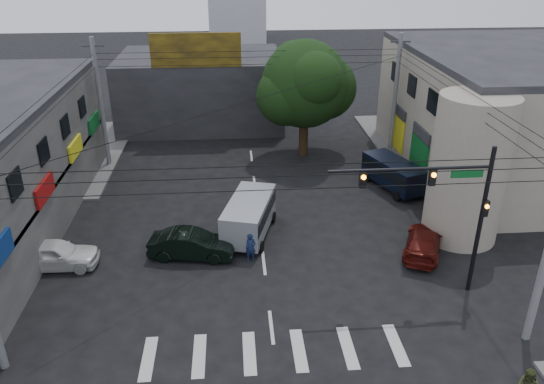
{
  "coord_description": "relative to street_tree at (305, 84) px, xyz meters",
  "views": [
    {
      "loc": [
        -1.38,
        -20.92,
        14.94
      ],
      "look_at": [
        0.58,
        4.0,
        3.07
      ],
      "focal_mm": 35.0,
      "sensor_mm": 36.0,
      "label": 1
    }
  ],
  "objects": [
    {
      "name": "traffic_officer",
      "position": [
        -4.65,
        -14.68,
        -4.71
      ],
      "size": [
        0.72,
        0.62,
        1.53
      ],
      "primitive_type": "imported",
      "rotation": [
        0.0,
        0.0,
        0.24
      ],
      "color": "#131F43",
      "rests_on": "ground"
    },
    {
      "name": "billboard",
      "position": [
        -8.0,
        4.1,
        1.83
      ],
      "size": [
        7.0,
        0.3,
        2.6
      ],
      "primitive_type": "cube",
      "color": "olive",
      "rests_on": "building_far"
    },
    {
      "name": "traffic_gantry",
      "position": [
        3.82,
        -18.0,
        -0.64
      ],
      "size": [
        7.1,
        0.35,
        7.2
      ],
      "color": "black",
      "rests_on": "ground"
    },
    {
      "name": "corner_column",
      "position": [
        7.0,
        -13.0,
        -1.47
      ],
      "size": [
        4.0,
        4.0,
        8.0
      ],
      "primitive_type": "cylinder",
      "color": "gray",
      "rests_on": "ground"
    },
    {
      "name": "utility_pole_far_left",
      "position": [
        -14.5,
        -1.0,
        -0.87
      ],
      "size": [
        0.32,
        0.32,
        9.2
      ],
      "primitive_type": "cylinder",
      "color": "#59595B",
      "rests_on": "ground"
    },
    {
      "name": "silver_minivan",
      "position": [
        -4.62,
        -12.02,
        -4.41
      ],
      "size": [
        6.01,
        4.62,
        2.13
      ],
      "primitive_type": null,
      "rotation": [
        0.0,
        0.0,
        1.3
      ],
      "color": "#9C9EA4",
      "rests_on": "ground"
    },
    {
      "name": "navy_van",
      "position": [
        5.14,
        -6.62,
        -4.51
      ],
      "size": [
        6.03,
        5.01,
        1.93
      ],
      "primitive_type": null,
      "rotation": [
        0.0,
        0.0,
        1.93
      ],
      "color": "black",
      "rests_on": "ground"
    },
    {
      "name": "white_compact",
      "position": [
        -14.5,
        -14.51,
        -4.73
      ],
      "size": [
        1.92,
        4.42,
        1.48
      ],
      "primitive_type": "imported",
      "rotation": [
        0.0,
        0.0,
        1.55
      ],
      "color": "silver",
      "rests_on": "ground"
    },
    {
      "name": "dark_sedan",
      "position": [
        -7.67,
        -14.09,
        -4.74
      ],
      "size": [
        2.84,
        4.87,
        1.46
      ],
      "primitive_type": "imported",
      "rotation": [
        0.0,
        0.0,
        1.42
      ],
      "color": "black",
      "rests_on": "ground"
    },
    {
      "name": "utility_pole_far_right",
      "position": [
        6.5,
        -1.0,
        -0.87
      ],
      "size": [
        0.32,
        0.32,
        9.2
      ],
      "primitive_type": "cylinder",
      "color": "#59595B",
      "rests_on": "ground"
    },
    {
      "name": "sidewalk_far_right",
      "position": [
        14.0,
        1.0,
        -5.4
      ],
      "size": [
        16.0,
        16.0,
        0.15
      ],
      "primitive_type": "cube",
      "color": "#514F4C",
      "rests_on": "ground"
    },
    {
      "name": "street_tree",
      "position": [
        0.0,
        0.0,
        0.0
      ],
      "size": [
        6.4,
        6.4,
        8.7
      ],
      "color": "black",
      "rests_on": "ground"
    },
    {
      "name": "building_far",
      "position": [
        -8.0,
        9.0,
        -2.47
      ],
      "size": [
        14.0,
        10.0,
        6.0
      ],
      "primitive_type": "cube",
      "color": "#232326",
      "rests_on": "ground"
    },
    {
      "name": "sidewalk_far_left",
      "position": [
        -22.0,
        1.0,
        -5.4
      ],
      "size": [
        16.0,
        16.0,
        0.15
      ],
      "primitive_type": "cube",
      "color": "#514F4C",
      "rests_on": "ground"
    },
    {
      "name": "maroon_sedan",
      "position": [
        4.45,
        -14.6,
        -4.83
      ],
      "size": [
        5.15,
        5.77,
        1.28
      ],
      "primitive_type": "imported",
      "rotation": [
        0.0,
        0.0,
        2.71
      ],
      "color": "#4E0F0B",
      "rests_on": "ground"
    },
    {
      "name": "ground",
      "position": [
        -4.0,
        -17.0,
        -5.47
      ],
      "size": [
        160.0,
        160.0,
        0.0
      ],
      "primitive_type": "plane",
      "color": "black",
      "rests_on": "ground"
    },
    {
      "name": "building_right",
      "position": [
        14.0,
        -4.0,
        -1.47
      ],
      "size": [
        14.0,
        18.0,
        8.0
      ],
      "primitive_type": "cube",
      "color": "gray",
      "rests_on": "ground"
    }
  ]
}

